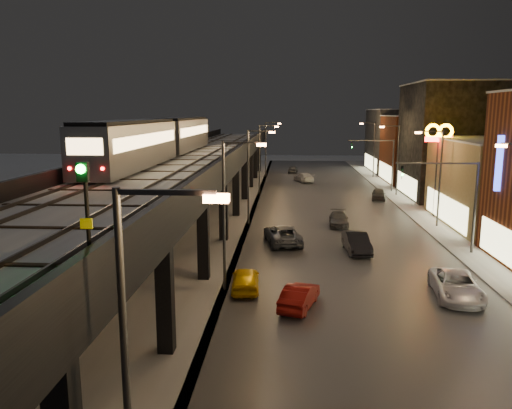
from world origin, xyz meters
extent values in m
cube|color=#46474D|center=(7.50, 35.00, 0.03)|extent=(17.00, 120.00, 0.06)
cube|color=#9FA1A8|center=(17.50, 35.00, 0.07)|extent=(4.00, 120.00, 0.14)
cube|color=#9FA1A8|center=(-6.00, 35.00, 0.03)|extent=(11.00, 120.00, 0.06)
cube|color=black|center=(-6.00, 32.00, 5.80)|extent=(9.00, 100.00, 1.00)
cube|color=black|center=(-9.70, 5.00, 2.65)|extent=(0.70, 0.70, 5.30)
cube|color=black|center=(-2.30, 5.00, 2.65)|extent=(0.70, 0.70, 5.30)
cube|color=black|center=(-6.00, 5.00, 5.15)|extent=(8.00, 0.60, 0.50)
cube|color=black|center=(-9.70, 15.00, 2.65)|extent=(0.70, 0.70, 5.30)
cube|color=black|center=(-2.30, 15.00, 2.65)|extent=(0.70, 0.70, 5.30)
cube|color=black|center=(-6.00, 15.00, 5.15)|extent=(8.00, 0.60, 0.50)
cube|color=black|center=(-9.70, 25.00, 2.65)|extent=(0.70, 0.70, 5.30)
cube|color=black|center=(-2.30, 25.00, 2.65)|extent=(0.70, 0.70, 5.30)
cube|color=black|center=(-6.00, 25.00, 5.15)|extent=(8.00, 0.60, 0.50)
cube|color=black|center=(-9.70, 35.00, 2.65)|extent=(0.70, 0.70, 5.30)
cube|color=black|center=(-2.30, 35.00, 2.65)|extent=(0.70, 0.70, 5.30)
cube|color=black|center=(-6.00, 35.00, 5.15)|extent=(8.00, 0.60, 0.50)
cube|color=black|center=(-9.70, 45.00, 2.65)|extent=(0.70, 0.70, 5.30)
cube|color=black|center=(-2.30, 45.00, 2.65)|extent=(0.70, 0.70, 5.30)
cube|color=black|center=(-6.00, 45.00, 5.15)|extent=(8.00, 0.60, 0.50)
cube|color=black|center=(-9.70, 55.00, 2.65)|extent=(0.70, 0.70, 5.30)
cube|color=black|center=(-2.30, 55.00, 2.65)|extent=(0.70, 0.70, 5.30)
cube|color=black|center=(-6.00, 55.00, 5.15)|extent=(8.00, 0.60, 0.50)
cube|color=black|center=(-9.70, 65.00, 2.65)|extent=(0.70, 0.70, 5.30)
cube|color=black|center=(-2.30, 65.00, 2.65)|extent=(0.70, 0.70, 5.30)
cube|color=black|center=(-6.00, 65.00, 5.15)|extent=(8.00, 0.60, 0.50)
cube|color=black|center=(-9.70, 75.00, 2.65)|extent=(0.70, 0.70, 5.30)
cube|color=black|center=(-2.30, 75.00, 2.65)|extent=(0.70, 0.70, 5.30)
cube|color=black|center=(-6.00, 75.00, 5.15)|extent=(8.00, 0.60, 0.50)
cube|color=#B2B7C1|center=(-6.00, 32.00, 6.38)|extent=(8.40, 100.00, 0.16)
cube|color=#332D28|center=(-9.22, 32.00, 6.54)|extent=(0.08, 98.00, 0.16)
cube|color=#332D28|center=(-7.78, 32.00, 6.54)|extent=(0.08, 98.00, 0.16)
cube|color=#332D28|center=(-4.72, 32.00, 6.54)|extent=(0.08, 98.00, 0.16)
cube|color=#332D28|center=(-3.28, 32.00, 6.54)|extent=(0.08, 98.00, 0.16)
cube|color=black|center=(-6.00, 2.00, 6.49)|extent=(7.80, 0.24, 0.06)
cube|color=black|center=(-6.00, 18.00, 6.49)|extent=(7.80, 0.24, 0.06)
cube|color=black|center=(-6.00, 34.00, 6.49)|extent=(7.80, 0.24, 0.06)
cube|color=black|center=(-6.00, 50.00, 6.49)|extent=(7.80, 0.24, 0.06)
cube|color=black|center=(-6.00, 66.00, 6.49)|extent=(7.80, 0.24, 0.06)
cube|color=black|center=(-1.65, 32.00, 6.85)|extent=(0.30, 100.00, 1.10)
cube|color=black|center=(-10.35, 32.00, 6.85)|extent=(0.30, 100.00, 1.10)
cube|color=#FFF6AC|center=(17.95, 18.00, 1.60)|extent=(0.10, 9.60, 2.40)
cube|color=#FFF6AC|center=(17.95, 32.00, 1.60)|extent=(0.10, 12.00, 2.40)
cube|color=black|center=(24.00, 48.00, 7.00)|extent=(12.00, 13.00, 14.00)
cube|color=#FFF6AC|center=(17.95, 48.00, 1.60)|extent=(0.10, 10.40, 2.40)
cube|color=#B2B7C1|center=(24.00, 48.00, 14.08)|extent=(12.20, 13.20, 0.16)
cube|color=brown|center=(24.00, 62.00, 5.00)|extent=(12.00, 12.00, 10.00)
cube|color=#FFF6AC|center=(17.95, 62.00, 1.60)|extent=(0.10, 9.60, 2.40)
cube|color=#B2B7C1|center=(24.00, 62.00, 10.08)|extent=(12.20, 12.20, 0.16)
cube|color=#2D2D2D|center=(24.00, 76.00, 5.50)|extent=(12.00, 16.00, 11.00)
cube|color=#FFF6AC|center=(17.95, 76.00, 1.60)|extent=(0.10, 12.80, 2.40)
cube|color=#B2B7C1|center=(24.00, 76.00, 11.08)|extent=(12.20, 16.20, 0.16)
cylinder|color=#38383A|center=(-0.70, -5.00, 4.50)|extent=(0.18, 0.18, 9.00)
cube|color=#38383A|center=(0.40, -5.00, 8.90)|extent=(2.20, 0.12, 0.12)
cube|color=#FF9452|center=(1.50, -5.00, 8.78)|extent=(0.55, 0.28, 0.18)
cylinder|color=#38383A|center=(-0.70, 13.00, 4.50)|extent=(0.18, 0.18, 9.00)
cube|color=#38383A|center=(0.40, 13.00, 8.90)|extent=(2.20, 0.12, 0.12)
cube|color=#FF9452|center=(1.50, 13.00, 8.78)|extent=(0.55, 0.28, 0.18)
cube|color=#FF9452|center=(14.80, 13.00, 8.78)|extent=(0.55, 0.28, 0.18)
cylinder|color=#38383A|center=(-0.70, 31.00, 4.50)|extent=(0.18, 0.18, 9.00)
cube|color=#38383A|center=(0.40, 31.00, 8.90)|extent=(2.20, 0.12, 0.12)
cube|color=#FF9452|center=(1.50, 31.00, 8.78)|extent=(0.55, 0.28, 0.18)
cylinder|color=#38383A|center=(17.00, 31.00, 4.50)|extent=(0.18, 0.18, 9.00)
cube|color=#38383A|center=(15.90, 31.00, 8.90)|extent=(2.20, 0.12, 0.12)
cube|color=#FF9452|center=(14.80, 31.00, 8.78)|extent=(0.55, 0.28, 0.18)
cylinder|color=#38383A|center=(-0.70, 49.00, 4.50)|extent=(0.18, 0.18, 9.00)
cube|color=#38383A|center=(0.40, 49.00, 8.90)|extent=(2.20, 0.12, 0.12)
cube|color=#FF9452|center=(1.50, 49.00, 8.78)|extent=(0.55, 0.28, 0.18)
cylinder|color=#38383A|center=(17.00, 49.00, 4.50)|extent=(0.18, 0.18, 9.00)
cube|color=#38383A|center=(15.90, 49.00, 8.90)|extent=(2.20, 0.12, 0.12)
cube|color=#FF9452|center=(14.80, 49.00, 8.78)|extent=(0.55, 0.28, 0.18)
cylinder|color=#38383A|center=(-0.70, 67.00, 4.50)|extent=(0.18, 0.18, 9.00)
cube|color=#38383A|center=(0.40, 67.00, 8.90)|extent=(2.20, 0.12, 0.12)
cube|color=#FF9452|center=(1.50, 67.00, 8.78)|extent=(0.55, 0.28, 0.18)
cylinder|color=#38383A|center=(17.00, 67.00, 4.50)|extent=(0.18, 0.18, 9.00)
cube|color=#38383A|center=(15.90, 67.00, 8.90)|extent=(2.20, 0.12, 0.12)
cube|color=#FF9452|center=(14.80, 67.00, 8.78)|extent=(0.55, 0.28, 0.18)
cylinder|color=#38383A|center=(17.00, 22.00, 3.50)|extent=(0.20, 0.20, 7.00)
cube|color=#38383A|center=(14.00, 22.00, 6.90)|extent=(6.00, 0.12, 0.12)
imported|color=black|center=(11.50, 22.00, 6.40)|extent=(0.20, 0.16, 1.00)
sphere|color=#0CFF26|center=(11.50, 21.85, 6.15)|extent=(0.18, 0.18, 0.18)
cylinder|color=#38383A|center=(17.00, 52.00, 3.50)|extent=(0.20, 0.20, 7.00)
cube|color=#38383A|center=(14.00, 52.00, 6.90)|extent=(6.00, 0.12, 0.12)
imported|color=black|center=(11.50, 52.00, 6.40)|extent=(0.20, 0.16, 1.00)
sphere|color=#0CFF26|center=(11.50, 51.85, 6.15)|extent=(0.18, 0.18, 0.18)
cube|color=gray|center=(-8.50, 20.61, 8.21)|extent=(2.80, 16.87, 3.18)
cube|color=black|center=(-8.50, 20.61, 9.92)|extent=(2.51, 16.39, 0.24)
cube|color=#FFCA7E|center=(-9.91, 20.61, 8.64)|extent=(0.05, 15.43, 0.87)
cube|color=#FFCA7E|center=(-7.09, 20.61, 8.64)|extent=(0.05, 15.43, 0.87)
cube|color=gray|center=(-8.50, 38.92, 8.21)|extent=(2.80, 16.87, 3.18)
cube|color=black|center=(-8.50, 38.92, 9.92)|extent=(2.51, 16.39, 0.24)
cube|color=#FFCA7E|center=(-9.91, 38.92, 8.64)|extent=(0.05, 15.43, 0.87)
cube|color=#FFCA7E|center=(-7.09, 38.92, 8.64)|extent=(0.05, 15.43, 0.87)
cube|color=#FFCA7E|center=(-8.50, 12.16, 8.69)|extent=(2.12, 0.05, 0.96)
sphere|color=#FF0C0C|center=(-9.46, 12.14, 7.44)|extent=(0.19, 0.19, 0.19)
sphere|color=#FF0C0C|center=(-7.54, 12.14, 7.44)|extent=(0.19, 0.19, 0.19)
cylinder|color=black|center=(-2.10, -3.28, 7.99)|extent=(0.11, 0.11, 2.74)
cube|color=black|center=(-2.10, -3.40, 9.13)|extent=(0.29, 0.16, 0.50)
sphere|color=#0CFF26|center=(-2.10, -3.52, 9.22)|extent=(0.24, 0.24, 0.24)
cube|color=#FDFF07|center=(-2.10, -3.38, 7.81)|extent=(0.32, 0.04, 0.27)
imported|color=#F1BD03|center=(0.55, 13.02, 0.68)|extent=(1.87, 4.11, 1.37)
imported|color=maroon|center=(3.74, 10.47, 0.66)|extent=(2.47, 4.23, 1.32)
imported|color=slate|center=(2.65, 23.98, 0.77)|extent=(3.55, 5.91, 1.54)
imported|color=white|center=(5.46, 60.85, 0.70)|extent=(3.43, 5.20, 1.40)
imported|color=#4A4D54|center=(3.86, 72.63, 0.64)|extent=(1.90, 3.90, 1.28)
imported|color=black|center=(8.33, 21.78, 0.76)|extent=(1.90, 4.71, 1.52)
imported|color=white|center=(12.78, 12.54, 0.73)|extent=(2.95, 5.49, 1.47)
imported|color=#47484A|center=(7.86, 30.87, 0.63)|extent=(2.01, 4.41, 1.25)
imported|color=#3B3B3C|center=(14.16, 45.62, 0.68)|extent=(2.24, 4.21, 1.36)
cylinder|color=#38383A|center=(18.00, 35.60, 3.83)|extent=(0.24, 0.24, 7.67)
cube|color=#FF0C0C|center=(18.00, 35.60, 7.96)|extent=(2.68, 0.25, 0.48)
torus|color=#E59200|center=(17.38, 35.60, 8.72)|extent=(1.57, 0.39, 1.55)
torus|color=#E59200|center=(18.62, 35.60, 8.72)|extent=(1.57, 0.39, 1.55)
cylinder|color=#38383A|center=(18.50, 20.36, 2.72)|extent=(0.28, 0.28, 5.44)
cube|color=#314BFF|center=(18.50, 20.36, 7.07)|extent=(1.74, 0.35, 3.92)
camera|label=1|loc=(3.04, -15.51, 10.61)|focal=35.00mm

